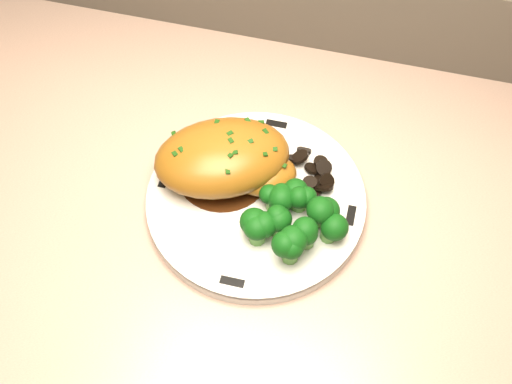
% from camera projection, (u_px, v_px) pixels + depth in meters
% --- Properties ---
extents(counter, '(2.05, 0.68, 1.00)m').
position_uv_depth(counter, '(183.00, 361.00, 1.05)').
color(counter, brown).
rests_on(counter, ground).
extents(plate, '(0.24, 0.24, 0.02)m').
position_uv_depth(plate, '(256.00, 201.00, 0.69)').
color(plate, silver).
rests_on(plate, counter).
extents(rim_accent_0, '(0.02, 0.01, 0.00)m').
position_uv_depth(rim_accent_0, '(276.00, 124.00, 0.74)').
color(rim_accent_0, black).
rests_on(rim_accent_0, plate).
extents(rim_accent_1, '(0.01, 0.02, 0.00)m').
position_uv_depth(rim_accent_1, '(165.00, 179.00, 0.70)').
color(rim_accent_1, black).
rests_on(rim_accent_1, plate).
extents(rim_accent_2, '(0.02, 0.01, 0.00)m').
position_uv_depth(rim_accent_2, '(232.00, 282.00, 0.63)').
color(rim_accent_2, black).
rests_on(rim_accent_2, plate).
extents(rim_accent_3, '(0.01, 0.02, 0.00)m').
position_uv_depth(rim_accent_3, '(351.00, 216.00, 0.67)').
color(rim_accent_3, black).
rests_on(rim_accent_3, plate).
extents(gravy_pool, '(0.10, 0.10, 0.00)m').
position_uv_depth(gravy_pool, '(223.00, 173.00, 0.70)').
color(gravy_pool, '#361909').
rests_on(gravy_pool, plate).
extents(chicken_breast, '(0.18, 0.15, 0.06)m').
position_uv_depth(chicken_breast, '(227.00, 159.00, 0.68)').
color(chicken_breast, '#915A19').
rests_on(chicken_breast, plate).
extents(mushroom_pile, '(0.08, 0.06, 0.02)m').
position_uv_depth(mushroom_pile, '(288.00, 171.00, 0.70)').
color(mushroom_pile, black).
rests_on(mushroom_pile, plate).
extents(broccoli_florets, '(0.10, 0.09, 0.04)m').
position_uv_depth(broccoli_florets, '(295.00, 220.00, 0.64)').
color(broccoli_florets, '#56943E').
rests_on(broccoli_florets, plate).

